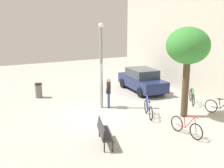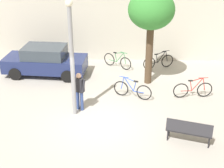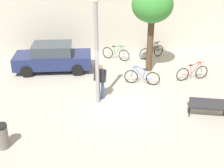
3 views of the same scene
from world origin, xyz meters
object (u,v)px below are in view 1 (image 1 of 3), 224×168
object	(u,v)px
bicycle_red	(186,127)
parked_car_navy	(142,80)
person_by_lamppost	(109,91)
bicycle_blue	(148,109)
trash_bin	(39,90)
bicycle_green	(192,97)
bicycle_black	(222,108)
park_bench	(104,131)
lamppost	(101,63)
plaza_tree	(188,47)

from	to	relation	value
bicycle_red	parked_car_navy	size ratio (longest dim) A/B	0.42
bicycle_red	person_by_lamppost	bearing A→B (deg)	-165.96
bicycle_blue	trash_bin	distance (m)	7.36
bicycle_blue	bicycle_green	world-z (taller)	same
bicycle_black	park_bench	bearing A→B (deg)	-87.17
lamppost	trash_bin	size ratio (longest dim) A/B	5.11
person_by_lamppost	trash_bin	size ratio (longest dim) A/B	1.82
bicycle_green	parked_car_navy	bearing A→B (deg)	-164.01
park_bench	plaza_tree	size ratio (longest dim) A/B	0.37
bicycle_red	lamppost	bearing A→B (deg)	-162.77
person_by_lamppost	park_bench	size ratio (longest dim) A/B	1.00
bicycle_blue	trash_bin	size ratio (longest dim) A/B	1.85
lamppost	bicycle_green	size ratio (longest dim) A/B	3.09
park_bench	bicycle_red	size ratio (longest dim) A/B	0.92
bicycle_blue	bicycle_green	xyz separation A→B (m)	(-0.70, 3.57, 0.00)
bicycle_red	trash_bin	bearing A→B (deg)	-154.31
parked_car_navy	trash_bin	xyz separation A→B (m)	(-1.64, -6.65, -0.31)
lamppost	bicycle_red	xyz separation A→B (m)	(5.16, 1.60, -2.18)
bicycle_red	parked_car_navy	bearing A→B (deg)	161.48
parked_car_navy	trash_bin	bearing A→B (deg)	-103.85
trash_bin	lamppost	bearing A→B (deg)	35.83
bicycle_blue	bicycle_black	bearing A→B (deg)	66.41
person_by_lamppost	bicycle_green	xyz separation A→B (m)	(1.54, 4.72, -0.58)
lamppost	bicycle_red	bearing A→B (deg)	17.23
park_bench	bicycle_blue	distance (m)	3.95
lamppost	plaza_tree	bearing A→B (deg)	44.07
bicycle_green	bicycle_red	world-z (taller)	same
lamppost	bicycle_green	world-z (taller)	lamppost
park_bench	bicycle_black	distance (m)	7.01
lamppost	park_bench	bearing A→B (deg)	-24.41
plaza_tree	trash_bin	distance (m)	9.53
parked_car_navy	person_by_lamppost	bearing A→B (deg)	-58.96
plaza_tree	bicycle_black	bearing A→B (deg)	69.43
lamppost	bicycle_black	bearing A→B (deg)	51.85
parked_car_navy	park_bench	bearing A→B (deg)	-43.30
person_by_lamppost	bicycle_blue	size ratio (longest dim) A/B	0.98
parked_car_navy	trash_bin	distance (m)	6.86
lamppost	trash_bin	xyz separation A→B (m)	(-3.66, -2.64, -2.10)
bicycle_black	person_by_lamppost	bearing A→B (deg)	-128.91
bicycle_black	bicycle_red	xyz separation A→B (m)	(1.20, -3.44, 0.00)
person_by_lamppost	parked_car_navy	bearing A→B (deg)	121.04
bicycle_black	parked_car_navy	world-z (taller)	parked_car_navy
bicycle_black	bicycle_red	world-z (taller)	same
park_bench	parked_car_navy	xyz separation A→B (m)	(-6.33, 5.96, 0.23)
plaza_tree	bicycle_blue	world-z (taller)	plaza_tree
bicycle_black	bicycle_green	xyz separation A→B (m)	(-2.25, 0.04, 0.00)
plaza_tree	bicycle_blue	size ratio (longest dim) A/B	2.67
person_by_lamppost	park_bench	world-z (taller)	person_by_lamppost
bicycle_blue	parked_car_navy	bearing A→B (deg)	150.60
parked_car_navy	trash_bin	world-z (taller)	parked_car_navy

